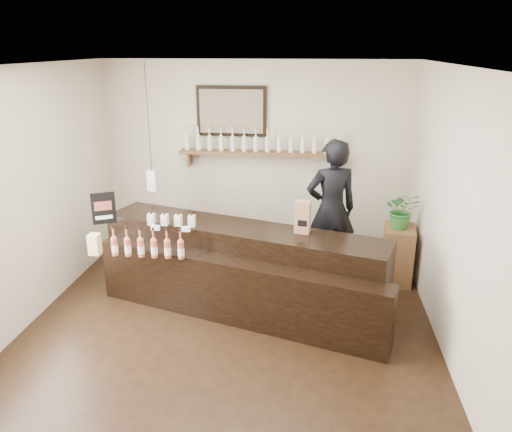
{
  "coord_description": "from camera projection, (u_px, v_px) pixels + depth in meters",
  "views": [
    {
      "loc": [
        0.89,
        -4.71,
        2.99
      ],
      "look_at": [
        0.22,
        0.7,
        1.11
      ],
      "focal_mm": 35.0,
      "sensor_mm": 36.0,
      "label": 1
    }
  ],
  "objects": [
    {
      "name": "side_cabinet",
      "position": [
        398.0,
        255.0,
        6.54
      ],
      "size": [
        0.43,
        0.56,
        0.76
      ],
      "color": "brown",
      "rests_on": "ground"
    },
    {
      "name": "paper_bag",
      "position": [
        303.0,
        217.0,
        5.6
      ],
      "size": [
        0.19,
        0.15,
        0.37
      ],
      "color": "#926546",
      "rests_on": "counter"
    },
    {
      "name": "back_wall_decor",
      "position": [
        245.0,
        135.0,
        7.17
      ],
      "size": [
        2.66,
        0.96,
        1.69
      ],
      "color": "brown",
      "rests_on": "ground"
    },
    {
      "name": "room_shell",
      "position": [
        225.0,
        181.0,
        4.94
      ],
      "size": [
        5.0,
        5.0,
        5.0
      ],
      "color": "beige",
      "rests_on": "ground"
    },
    {
      "name": "counter",
      "position": [
        240.0,
        271.0,
        5.88
      ],
      "size": [
        3.5,
        1.91,
        1.13
      ],
      "color": "black",
      "rests_on": "ground"
    },
    {
      "name": "promo_sign",
      "position": [
        104.0,
        208.0,
        5.87
      ],
      "size": [
        0.25,
        0.14,
        0.38
      ],
      "color": "black",
      "rests_on": "counter"
    },
    {
      "name": "shopkeeper",
      "position": [
        332.0,
        201.0,
        6.48
      ],
      "size": [
        0.9,
        0.73,
        2.12
      ],
      "primitive_type": "imported",
      "rotation": [
        0.0,
        0.0,
        3.47
      ],
      "color": "black",
      "rests_on": "ground"
    },
    {
      "name": "tape_dispenser",
      "position": [
        301.0,
        228.0,
        5.68
      ],
      "size": [
        0.13,
        0.08,
        0.1
      ],
      "color": "#1725A6",
      "rests_on": "counter"
    },
    {
      "name": "ground",
      "position": [
        228.0,
        331.0,
        5.5
      ],
      "size": [
        5.0,
        5.0,
        0.0
      ],
      "primitive_type": "plane",
      "color": "black",
      "rests_on": "ground"
    },
    {
      "name": "potted_plant",
      "position": [
        402.0,
        210.0,
        6.34
      ],
      "size": [
        0.44,
        0.39,
        0.48
      ],
      "primitive_type": "imported",
      "rotation": [
        0.0,
        0.0,
        0.03
      ],
      "color": "#2C6F2D",
      "rests_on": "side_cabinet"
    }
  ]
}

